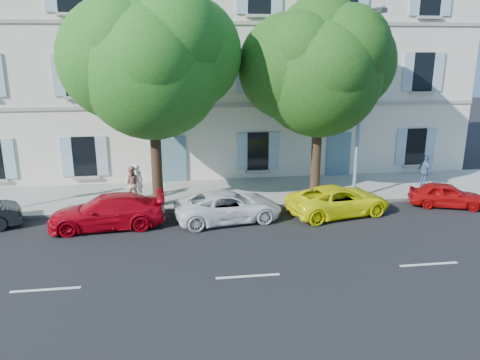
{
  "coord_description": "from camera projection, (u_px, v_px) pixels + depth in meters",
  "views": [
    {
      "loc": [
        -2.07,
        -16.96,
        6.83
      ],
      "look_at": [
        0.6,
        2.0,
        1.4
      ],
      "focal_mm": 35.0,
      "sensor_mm": 36.0,
      "label": 1
    }
  ],
  "objects": [
    {
      "name": "tree_left",
      "position": [
        152.0,
        67.0,
        18.98
      ],
      "size": [
        5.92,
        5.92,
        9.18
      ],
      "color": "#3A2819",
      "rests_on": "sidewalk"
    },
    {
      "name": "pedestrian_a",
      "position": [
        137.0,
        181.0,
        21.28
      ],
      "size": [
        0.65,
        0.49,
        1.62
      ],
      "primitive_type": "imported",
      "rotation": [
        0.0,
        0.0,
        3.32
      ],
      "color": "white",
      "rests_on": "sidewalk"
    },
    {
      "name": "street_lamp",
      "position": [
        362.0,
        96.0,
        20.17
      ],
      "size": [
        0.33,
        1.77,
        8.27
      ],
      "color": "#7293BF",
      "rests_on": "sidewalk"
    },
    {
      "name": "pedestrian_b",
      "position": [
        131.0,
        184.0,
        20.89
      ],
      "size": [
        0.8,
        0.63,
        1.64
      ],
      "primitive_type": "imported",
      "rotation": [
        0.0,
        0.0,
        3.16
      ],
      "color": "tan",
      "rests_on": "sidewalk"
    },
    {
      "name": "tree_right",
      "position": [
        320.0,
        75.0,
        20.76
      ],
      "size": [
        5.59,
        5.59,
        8.62
      ],
      "color": "#3A2819",
      "rests_on": "sidewalk"
    },
    {
      "name": "car_red_coupe",
      "position": [
        107.0,
        212.0,
        18.3
      ],
      "size": [
        4.57,
        2.09,
        1.3
      ],
      "primitive_type": "imported",
      "rotation": [
        0.0,
        0.0,
        4.77
      ],
      "color": "#B10512",
      "rests_on": "ground"
    },
    {
      "name": "car_yellow_supercar",
      "position": [
        338.0,
        200.0,
        19.74
      ],
      "size": [
        4.75,
        2.92,
        1.23
      ],
      "primitive_type": "imported",
      "rotation": [
        0.0,
        0.0,
        1.78
      ],
      "color": "#FFFB0A",
      "rests_on": "ground"
    },
    {
      "name": "car_red_hatchback",
      "position": [
        446.0,
        195.0,
        20.73
      ],
      "size": [
        3.39,
        2.23,
        1.07
      ],
      "primitive_type": "imported",
      "rotation": [
        0.0,
        0.0,
        1.24
      ],
      "color": "#AC0A0B",
      "rests_on": "ground"
    },
    {
      "name": "pedestrian_c",
      "position": [
        425.0,
        171.0,
        23.08
      ],
      "size": [
        0.54,
        1.0,
        1.61
      ],
      "primitive_type": "imported",
      "rotation": [
        0.0,
        0.0,
        1.73
      ],
      "color": "slate",
      "rests_on": "sidewalk"
    },
    {
      "name": "ground",
      "position": [
        232.0,
        229.0,
        18.3
      ],
      "size": [
        90.0,
        90.0,
        0.0
      ],
      "primitive_type": "plane",
      "color": "black"
    },
    {
      "name": "car_white_coupe",
      "position": [
        228.0,
        206.0,
        19.02
      ],
      "size": [
        4.61,
        2.63,
        1.21
      ],
      "primitive_type": "imported",
      "rotation": [
        0.0,
        0.0,
        1.72
      ],
      "color": "white",
      "rests_on": "ground"
    },
    {
      "name": "kerb",
      "position": [
        226.0,
        208.0,
        20.45
      ],
      "size": [
        36.0,
        0.16,
        0.16
      ],
      "primitive_type": "cube",
      "color": "#9E998E",
      "rests_on": "ground"
    },
    {
      "name": "building",
      "position": [
        209.0,
        63.0,
        26.38
      ],
      "size": [
        28.0,
        7.0,
        12.0
      ],
      "primitive_type": "cube",
      "color": "silver",
      "rests_on": "ground"
    },
    {
      "name": "sidewalk",
      "position": [
        221.0,
        193.0,
        22.52
      ],
      "size": [
        36.0,
        4.5,
        0.15
      ],
      "primitive_type": "cube",
      "color": "#A09E96",
      "rests_on": "ground"
    }
  ]
}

